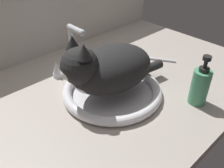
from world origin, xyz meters
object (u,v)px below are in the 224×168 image
object	(u,v)px
soap_pump_bottle	(200,86)
cat	(106,68)
sink_basin	(112,91)
toothbrush	(153,58)
faucet	(74,54)

from	to	relation	value
soap_pump_bottle	cat	bearing A→B (deg)	131.20
sink_basin	toothbrush	bearing A→B (deg)	11.20
sink_basin	soap_pump_bottle	bearing A→B (deg)	-51.80
toothbrush	faucet	bearing A→B (deg)	151.98
sink_basin	toothbrush	world-z (taller)	sink_basin
faucet	toothbrush	bearing A→B (deg)	-28.02
faucet	toothbrush	xyz separation A→B (cm)	(28.34, -15.08, -6.31)
cat	toothbrush	bearing A→B (deg)	9.84
faucet	soap_pump_bottle	size ratio (longest dim) A/B	1.12
cat	soap_pump_bottle	world-z (taller)	cat
cat	soap_pump_bottle	size ratio (longest dim) A/B	2.32
toothbrush	sink_basin	bearing A→B (deg)	-168.80
soap_pump_bottle	toothbrush	distance (cm)	29.71
cat	faucet	bearing A→B (deg)	83.97
sink_basin	soap_pump_bottle	size ratio (longest dim) A/B	1.99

